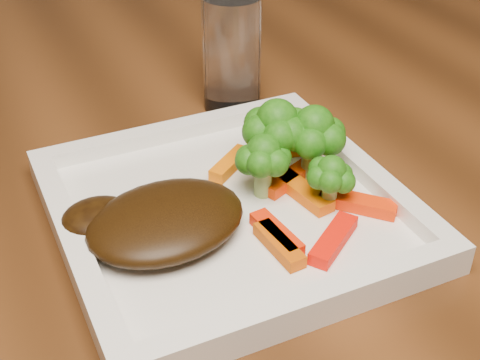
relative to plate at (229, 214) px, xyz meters
name	(u,v)px	position (x,y,z in m)	size (l,w,h in m)	color
plate	(229,214)	(0.00, 0.00, 0.00)	(0.27, 0.27, 0.01)	white
steak	(166,221)	(-0.06, -0.01, 0.02)	(0.12, 0.10, 0.03)	black
broccoli_0	(276,139)	(0.06, 0.03, 0.04)	(0.07, 0.07, 0.07)	#2F6510
broccoli_1	(313,144)	(0.08, 0.01, 0.04)	(0.06, 0.06, 0.06)	#336110
broccoli_2	(331,176)	(0.07, -0.03, 0.04)	(0.04, 0.04, 0.06)	#175E0F
broccoli_3	(263,163)	(0.03, 0.01, 0.04)	(0.05, 0.05, 0.06)	#186A11
carrot_0	(333,240)	(0.05, -0.08, 0.01)	(0.06, 0.02, 0.01)	#FF1204
carrot_1	(358,203)	(0.09, -0.04, 0.01)	(0.06, 0.02, 0.01)	#FF3104
carrot_2	(276,234)	(0.02, -0.05, 0.01)	(0.05, 0.01, 0.01)	#FF2704
carrot_3	(310,146)	(0.10, 0.05, 0.01)	(0.05, 0.01, 0.01)	#F26103
carrot_4	(230,164)	(0.03, 0.05, 0.01)	(0.05, 0.01, 0.01)	orange
carrot_5	(302,191)	(0.06, -0.01, 0.01)	(0.06, 0.02, 0.01)	#EF6003
carrot_6	(289,179)	(0.06, 0.01, 0.01)	(0.05, 0.01, 0.01)	#F13903
drinking_glass	(232,54)	(0.09, 0.18, 0.05)	(0.06, 0.06, 0.12)	silver
carrot_7	(279,245)	(0.01, -0.06, 0.01)	(0.05, 0.01, 0.01)	#CB4E03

